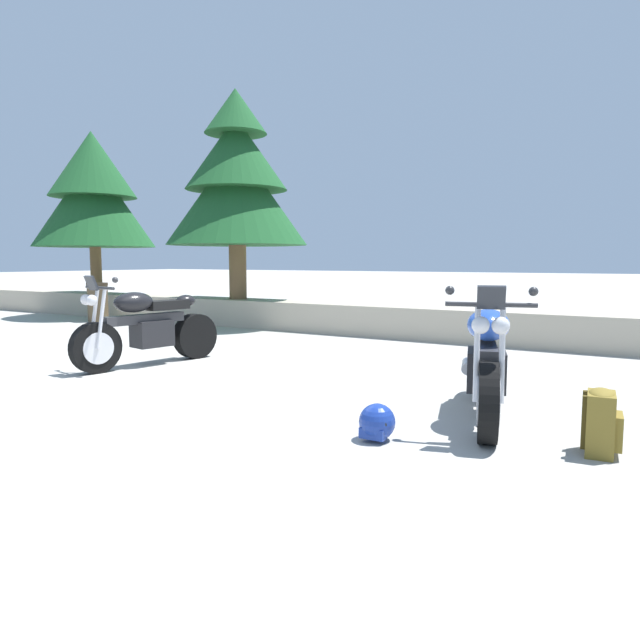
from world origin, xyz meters
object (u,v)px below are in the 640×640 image
(motorcycle_black_near_left, at_px, (147,328))
(pine_tree_mid_left, at_px, (236,180))
(rider_backpack, at_px, (601,421))
(pine_tree_far_left, at_px, (93,192))
(trash_bin, at_px, (98,302))
(motorcycle_blue_centre, at_px, (486,363))
(rider_helmet, at_px, (377,423))

(motorcycle_black_near_left, bearing_deg, pine_tree_mid_left, 113.85)
(rider_backpack, relative_size, pine_tree_far_left, 0.12)
(pine_tree_far_left, bearing_deg, rider_backpack, -23.25)
(rider_backpack, distance_m, trash_bin, 11.20)
(motorcycle_blue_centre, distance_m, pine_tree_far_left, 11.76)
(motorcycle_black_near_left, distance_m, pine_tree_mid_left, 5.26)
(rider_helmet, bearing_deg, pine_tree_far_left, 151.48)
(motorcycle_black_near_left, xyz_separation_m, trash_bin, (-5.07, 3.26, -0.05))
(motorcycle_black_near_left, height_order, rider_backpack, motorcycle_black_near_left)
(rider_helmet, bearing_deg, rider_backpack, 18.74)
(motorcycle_black_near_left, relative_size, motorcycle_blue_centre, 1.01)
(motorcycle_black_near_left, relative_size, rider_backpack, 4.36)
(motorcycle_black_near_left, relative_size, rider_helmet, 7.32)
(rider_helmet, distance_m, trash_bin, 10.06)
(rider_helmet, relative_size, trash_bin, 0.33)
(motorcycle_blue_centre, xyz_separation_m, rider_backpack, (0.94, -0.53, -0.24))
(rider_helmet, height_order, trash_bin, trash_bin)
(pine_tree_mid_left, bearing_deg, rider_backpack, -34.96)
(rider_helmet, distance_m, pine_tree_far_left, 11.80)
(pine_tree_mid_left, bearing_deg, trash_bin, -163.15)
(motorcycle_black_near_left, relative_size, pine_tree_mid_left, 0.48)
(rider_backpack, bearing_deg, motorcycle_blue_centre, 150.53)
(motorcycle_blue_centre, distance_m, trash_bin, 10.13)
(rider_backpack, relative_size, rider_helmet, 1.68)
(rider_backpack, xyz_separation_m, rider_helmet, (-1.49, -0.51, -0.11))
(rider_backpack, bearing_deg, pine_tree_mid_left, 145.04)
(pine_tree_far_left, xyz_separation_m, trash_bin, (1.12, -0.87, -2.57))
(pine_tree_far_left, height_order, pine_tree_mid_left, pine_tree_mid_left)
(rider_helmet, distance_m, pine_tree_mid_left, 8.49)
(rider_helmet, bearing_deg, pine_tree_mid_left, 135.92)
(pine_tree_mid_left, xyz_separation_m, trash_bin, (-3.20, -0.97, -2.56))
(motorcycle_black_near_left, height_order, pine_tree_far_left, pine_tree_far_left)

